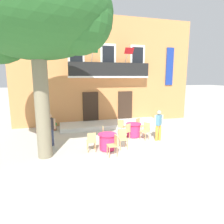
{
  "coord_description": "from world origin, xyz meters",
  "views": [
    {
      "loc": [
        -3.06,
        -8.29,
        3.33
      ],
      "look_at": [
        -0.06,
        2.34,
        1.3
      ],
      "focal_mm": 30.53,
      "sensor_mm": 36.0,
      "label": 1
    }
  ],
  "objects_px": {
    "cafe_chair_middle_2": "(126,131)",
    "cafe_chair_near_tree_1": "(123,137)",
    "cafe_chair_middle_3": "(146,130)",
    "ground_planter_left": "(54,126)",
    "cafe_chair_near_tree_0": "(114,144)",
    "pedestrian_mid_plaza": "(159,124)",
    "cafe_table_near_tree": "(107,142)",
    "cafe_table_middle": "(134,130)",
    "cafe_chair_middle_1": "(122,126)",
    "cafe_chair_near_tree_3": "(91,140)",
    "pedestrian_near_entrance": "(50,128)",
    "cafe_chair_middle_0": "(139,125)",
    "plane_tree": "(34,16)",
    "cafe_chair_near_tree_2": "(105,134)"
  },
  "relations": [
    {
      "from": "cafe_chair_middle_2",
      "to": "cafe_chair_near_tree_1",
      "type": "bearing_deg",
      "value": -118.15
    },
    {
      "from": "cafe_chair_middle_3",
      "to": "ground_planter_left",
      "type": "distance_m",
      "value": 5.76
    },
    {
      "from": "cafe_chair_near_tree_0",
      "to": "cafe_chair_middle_3",
      "type": "bearing_deg",
      "value": 35.93
    },
    {
      "from": "cafe_chair_middle_2",
      "to": "pedestrian_mid_plaza",
      "type": "height_order",
      "value": "pedestrian_mid_plaza"
    },
    {
      "from": "cafe_table_near_tree",
      "to": "ground_planter_left",
      "type": "height_order",
      "value": "cafe_table_near_tree"
    },
    {
      "from": "cafe_chair_near_tree_0",
      "to": "cafe_chair_near_tree_1",
      "type": "relative_size",
      "value": 1.0
    },
    {
      "from": "cafe_chair_near_tree_0",
      "to": "cafe_table_near_tree",
      "type": "bearing_deg",
      "value": 96.77
    },
    {
      "from": "cafe_table_middle",
      "to": "cafe_chair_middle_1",
      "type": "distance_m",
      "value": 0.77
    },
    {
      "from": "pedestrian_mid_plaza",
      "to": "cafe_table_near_tree",
      "type": "bearing_deg",
      "value": -169.48
    },
    {
      "from": "cafe_table_near_tree",
      "to": "cafe_chair_near_tree_3",
      "type": "bearing_deg",
      "value": -176.52
    },
    {
      "from": "cafe_chair_near_tree_0",
      "to": "cafe_chair_near_tree_1",
      "type": "height_order",
      "value": "same"
    },
    {
      "from": "cafe_chair_near_tree_0",
      "to": "pedestrian_near_entrance",
      "type": "xyz_separation_m",
      "value": [
        -2.64,
        2.01,
        0.38
      ]
    },
    {
      "from": "cafe_table_middle",
      "to": "cafe_chair_middle_0",
      "type": "xyz_separation_m",
      "value": [
        0.57,
        0.49,
        0.14
      ]
    },
    {
      "from": "cafe_chair_near_tree_0",
      "to": "plane_tree",
      "type": "bearing_deg",
      "value": 165.64
    },
    {
      "from": "cafe_chair_middle_3",
      "to": "pedestrian_mid_plaza",
      "type": "relative_size",
      "value": 0.56
    },
    {
      "from": "cafe_chair_middle_0",
      "to": "cafe_chair_middle_1",
      "type": "distance_m",
      "value": 1.11
    },
    {
      "from": "cafe_chair_middle_2",
      "to": "pedestrian_near_entrance",
      "type": "bearing_deg",
      "value": 176.73
    },
    {
      "from": "cafe_chair_near_tree_2",
      "to": "ground_planter_left",
      "type": "xyz_separation_m",
      "value": [
        -2.52,
        3.33,
        -0.23
      ]
    },
    {
      "from": "cafe_table_middle",
      "to": "pedestrian_mid_plaza",
      "type": "xyz_separation_m",
      "value": [
        1.02,
        -0.96,
        0.53
      ]
    },
    {
      "from": "cafe_table_near_tree",
      "to": "cafe_chair_near_tree_0",
      "type": "bearing_deg",
      "value": -83.23
    },
    {
      "from": "cafe_chair_near_tree_1",
      "to": "pedestrian_mid_plaza",
      "type": "xyz_separation_m",
      "value": [
        2.17,
        0.54,
        0.39
      ]
    },
    {
      "from": "cafe_chair_near_tree_1",
      "to": "cafe_chair_middle_3",
      "type": "xyz_separation_m",
      "value": [
        1.6,
        0.89,
        0.0
      ]
    },
    {
      "from": "cafe_table_middle",
      "to": "cafe_chair_middle_0",
      "type": "distance_m",
      "value": 0.77
    },
    {
      "from": "plane_tree",
      "to": "pedestrian_mid_plaza",
      "type": "distance_m",
      "value": 7.42
    },
    {
      "from": "cafe_table_near_tree",
      "to": "pedestrian_near_entrance",
      "type": "distance_m",
      "value": 2.89
    },
    {
      "from": "cafe_chair_near_tree_0",
      "to": "cafe_chair_middle_0",
      "type": "relative_size",
      "value": 1.0
    },
    {
      "from": "cafe_table_near_tree",
      "to": "cafe_chair_near_tree_2",
      "type": "relative_size",
      "value": 0.95
    },
    {
      "from": "cafe_table_near_tree",
      "to": "pedestrian_near_entrance",
      "type": "xyz_separation_m",
      "value": [
        -2.55,
        1.26,
        0.51
      ]
    },
    {
      "from": "cafe_table_middle",
      "to": "cafe_chair_middle_3",
      "type": "height_order",
      "value": "cafe_chair_middle_3"
    },
    {
      "from": "cafe_chair_near_tree_2",
      "to": "cafe_chair_middle_3",
      "type": "height_order",
      "value": "same"
    },
    {
      "from": "cafe_chair_middle_3",
      "to": "cafe_table_near_tree",
      "type": "bearing_deg",
      "value": -159.24
    },
    {
      "from": "cafe_chair_middle_1",
      "to": "ground_planter_left",
      "type": "bearing_deg",
      "value": 151.72
    },
    {
      "from": "pedestrian_mid_plaza",
      "to": "plane_tree",
      "type": "bearing_deg",
      "value": -174.58
    },
    {
      "from": "plane_tree",
      "to": "cafe_chair_middle_0",
      "type": "xyz_separation_m",
      "value": [
        5.3,
        2.0,
        -5.06
      ]
    },
    {
      "from": "cafe_chair_near_tree_2",
      "to": "cafe_chair_middle_1",
      "type": "distance_m",
      "value": 1.82
    },
    {
      "from": "plane_tree",
      "to": "cafe_chair_near_tree_3",
      "type": "xyz_separation_m",
      "value": [
        2.07,
        -0.04,
        -5.06
      ]
    },
    {
      "from": "cafe_chair_near_tree_2",
      "to": "cafe_chair_middle_3",
      "type": "xyz_separation_m",
      "value": [
        2.28,
        0.14,
        0.0
      ]
    },
    {
      "from": "cafe_chair_near_tree_3",
      "to": "cafe_table_middle",
      "type": "distance_m",
      "value": 3.08
    },
    {
      "from": "cafe_chair_near_tree_1",
      "to": "cafe_chair_middle_1",
      "type": "xyz_separation_m",
      "value": [
        0.62,
        2.03,
        0.0
      ]
    },
    {
      "from": "cafe_table_near_tree",
      "to": "cafe_chair_near_tree_0",
      "type": "height_order",
      "value": "cafe_chair_near_tree_0"
    },
    {
      "from": "cafe_chair_near_tree_3",
      "to": "ground_planter_left",
      "type": "bearing_deg",
      "value": 112.26
    },
    {
      "from": "cafe_chair_middle_2",
      "to": "ground_planter_left",
      "type": "xyz_separation_m",
      "value": [
        -3.75,
        3.04,
        -0.23
      ]
    },
    {
      "from": "cafe_chair_near_tree_0",
      "to": "cafe_chair_middle_0",
      "type": "xyz_separation_m",
      "value": [
        2.39,
        2.74,
        0.0
      ]
    },
    {
      "from": "cafe_table_near_tree",
      "to": "cafe_chair_middle_1",
      "type": "height_order",
      "value": "cafe_chair_middle_1"
    },
    {
      "from": "cafe_chair_near_tree_3",
      "to": "cafe_chair_middle_0",
      "type": "relative_size",
      "value": 1.0
    },
    {
      "from": "cafe_chair_middle_0",
      "to": "pedestrian_near_entrance",
      "type": "height_order",
      "value": "pedestrian_near_entrance"
    },
    {
      "from": "cafe_chair_middle_0",
      "to": "cafe_chair_middle_3",
      "type": "bearing_deg",
      "value": -96.36
    },
    {
      "from": "cafe_chair_near_tree_0",
      "to": "cafe_chair_middle_1",
      "type": "xyz_separation_m",
      "value": [
        1.28,
        2.78,
        0.0
      ]
    },
    {
      "from": "cafe_chair_middle_1",
      "to": "cafe_chair_middle_2",
      "type": "bearing_deg",
      "value": -93.45
    },
    {
      "from": "cafe_chair_near_tree_2",
      "to": "cafe_chair_middle_0",
      "type": "distance_m",
      "value": 2.71
    }
  ]
}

